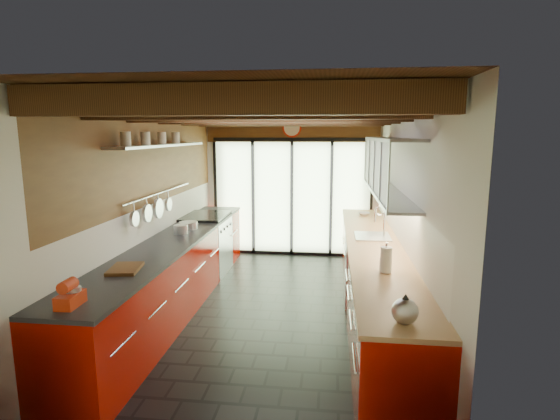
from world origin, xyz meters
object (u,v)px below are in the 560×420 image
Objects in this scene: bowl at (364,214)px; paper_towel at (386,260)px; stand_mixer at (70,295)px; soap_bottle at (385,262)px; kettle at (405,310)px.

paper_towel is at bearing -90.00° from bowl.
stand_mixer reaches higher than bowl.
bowl is (0.00, 3.04, -0.10)m from paper_towel.
soap_bottle is (2.54, 1.20, 0.00)m from stand_mixer.
soap_bottle is 0.97× the size of bowl.
kettle reaches higher than bowl.
paper_towel is 1.63× the size of soap_bottle.
stand_mixer is 1.30× the size of bowl.
bowl is at bearing 90.00° from soap_bottle.
kettle is at bearing -90.00° from bowl.
paper_towel is (0.00, 1.15, 0.03)m from kettle.
kettle is 1.40× the size of soap_bottle.
paper_towel is 1.57× the size of bowl.
paper_towel is at bearing 24.20° from stand_mixer.
soap_bottle is (0.00, 0.06, -0.03)m from paper_towel.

